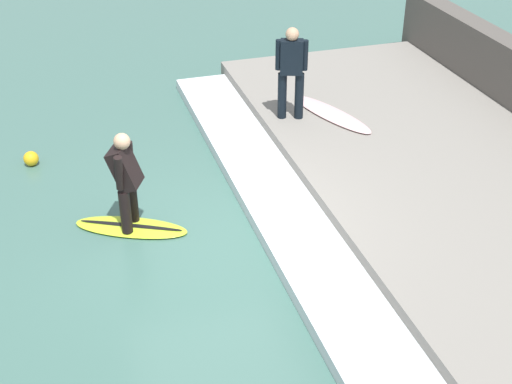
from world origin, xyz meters
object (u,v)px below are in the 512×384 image
(marker_buoy, at_px, (31,159))
(surfer_waiting_near, at_px, (291,68))
(surfboard_waiting_near, at_px, (331,114))
(surfboard_riding, at_px, (131,227))
(surfer_riding, at_px, (126,176))

(marker_buoy, bearing_deg, surfer_waiting_near, -2.95)
(surfer_waiting_near, xyz_separation_m, surfboard_waiting_near, (0.74, -0.14, -0.90))
(surfboard_riding, height_order, surfer_riding, surfer_riding)
(surfboard_waiting_near, bearing_deg, marker_buoy, 175.97)
(surfer_waiting_near, height_order, surfboard_waiting_near, surfer_waiting_near)
(surfer_waiting_near, xyz_separation_m, marker_buoy, (-4.51, 0.23, -1.16))
(surfer_waiting_near, bearing_deg, marker_buoy, 177.05)
(surfer_riding, xyz_separation_m, surfboard_waiting_near, (3.94, 2.03, -0.49))
(surfer_waiting_near, bearing_deg, surfboard_riding, -145.90)
(surfer_waiting_near, relative_size, surfboard_waiting_near, 0.81)
(surfer_riding, bearing_deg, surfboard_riding, -90.00)
(marker_buoy, bearing_deg, surfboard_waiting_near, -4.03)
(surfboard_riding, height_order, surfer_waiting_near, surfer_waiting_near)
(surfer_riding, bearing_deg, marker_buoy, 118.52)
(surfer_riding, height_order, surfer_waiting_near, surfer_waiting_near)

